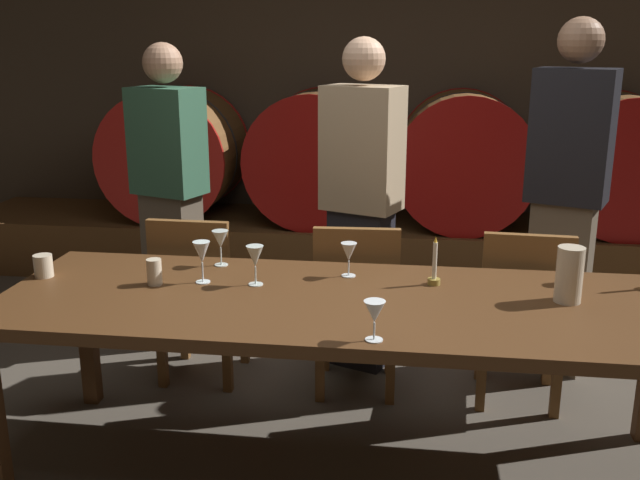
# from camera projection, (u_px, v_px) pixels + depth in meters

# --- Properties ---
(ground_plane) EXTENTS (9.18, 9.18, 0.00)m
(ground_plane) POSITION_uv_depth(u_px,v_px,m) (355.00, 463.00, 3.01)
(ground_plane) COLOR #4C443A
(back_wall) EXTENTS (7.06, 0.24, 2.55)m
(back_wall) POSITION_uv_depth(u_px,v_px,m) (392.00, 96.00, 5.61)
(back_wall) COLOR #473A2D
(back_wall) RESTS_ON ground
(barrel_shelf) EXTENTS (6.36, 0.90, 0.40)m
(barrel_shelf) POSITION_uv_depth(u_px,v_px,m) (385.00, 247.00, 5.38)
(barrel_shelf) COLOR brown
(barrel_shelf) RESTS_ON ground
(wine_barrel_far_left) EXTENTS (0.96, 0.79, 0.96)m
(wine_barrel_far_left) POSITION_uv_depth(u_px,v_px,m) (176.00, 154.00, 5.40)
(wine_barrel_far_left) COLOR brown
(wine_barrel_far_left) RESTS_ON barrel_shelf
(wine_barrel_center_left) EXTENTS (0.96, 0.79, 0.96)m
(wine_barrel_center_left) POSITION_uv_depth(u_px,v_px,m) (317.00, 157.00, 5.26)
(wine_barrel_center_left) COLOR #513319
(wine_barrel_center_left) RESTS_ON barrel_shelf
(wine_barrel_center_right) EXTENTS (0.96, 0.79, 0.96)m
(wine_barrel_center_right) POSITION_uv_depth(u_px,v_px,m) (463.00, 160.00, 5.13)
(wine_barrel_center_right) COLOR brown
(wine_barrel_center_right) RESTS_ON barrel_shelf
(wine_barrel_far_right) EXTENTS (0.96, 0.79, 0.96)m
(wine_barrel_far_right) POSITION_uv_depth(u_px,v_px,m) (619.00, 163.00, 4.99)
(wine_barrel_far_right) COLOR brown
(wine_barrel_far_right) RESTS_ON barrel_shelf
(dining_table) EXTENTS (2.72, 0.92, 0.74)m
(dining_table) POSITION_uv_depth(u_px,v_px,m) (347.00, 314.00, 2.79)
(dining_table) COLOR #4C2D16
(dining_table) RESTS_ON ground
(chair_left) EXTENTS (0.41, 0.41, 0.88)m
(chair_left) POSITION_uv_depth(u_px,v_px,m) (198.00, 291.00, 3.61)
(chair_left) COLOR brown
(chair_left) RESTS_ON ground
(chair_center) EXTENTS (0.42, 0.42, 0.88)m
(chair_center) POSITION_uv_depth(u_px,v_px,m) (357.00, 301.00, 3.48)
(chair_center) COLOR brown
(chair_center) RESTS_ON ground
(chair_right) EXTENTS (0.42, 0.42, 0.88)m
(chair_right) POSITION_uv_depth(u_px,v_px,m) (522.00, 309.00, 3.37)
(chair_right) COLOR brown
(chair_right) RESTS_ON ground
(guest_left) EXTENTS (0.44, 0.35, 1.69)m
(guest_left) POSITION_uv_depth(u_px,v_px,m) (170.00, 193.00, 4.04)
(guest_left) COLOR brown
(guest_left) RESTS_ON ground
(guest_center) EXTENTS (0.44, 0.36, 1.72)m
(guest_center) POSITION_uv_depth(u_px,v_px,m) (361.00, 204.00, 3.71)
(guest_center) COLOR black
(guest_center) RESTS_ON ground
(guest_right) EXTENTS (0.44, 0.36, 1.81)m
(guest_right) POSITION_uv_depth(u_px,v_px,m) (566.00, 197.00, 3.64)
(guest_right) COLOR brown
(guest_right) RESTS_ON ground
(candle_left) EXTENTS (0.05, 0.05, 0.20)m
(candle_left) POSITION_uv_depth(u_px,v_px,m) (434.00, 271.00, 2.92)
(candle_left) COLOR olive
(candle_left) RESTS_ON dining_table
(pitcher) EXTENTS (0.10, 0.10, 0.22)m
(pitcher) POSITION_uv_depth(u_px,v_px,m) (569.00, 275.00, 2.72)
(pitcher) COLOR beige
(pitcher) RESTS_ON dining_table
(wine_glass_far_left) EXTENTS (0.07, 0.07, 0.17)m
(wine_glass_far_left) POSITION_uv_depth(u_px,v_px,m) (202.00, 253.00, 2.93)
(wine_glass_far_left) COLOR white
(wine_glass_far_left) RESTS_ON dining_table
(wine_glass_left) EXTENTS (0.07, 0.07, 0.16)m
(wine_glass_left) POSITION_uv_depth(u_px,v_px,m) (220.00, 240.00, 3.15)
(wine_glass_left) COLOR silver
(wine_glass_left) RESTS_ON dining_table
(wine_glass_center) EXTENTS (0.07, 0.07, 0.17)m
(wine_glass_center) POSITION_uv_depth(u_px,v_px,m) (255.00, 257.00, 2.90)
(wine_glass_center) COLOR silver
(wine_glass_center) RESTS_ON dining_table
(wine_glass_right) EXTENTS (0.07, 0.07, 0.15)m
(wine_glass_right) POSITION_uv_depth(u_px,v_px,m) (349.00, 253.00, 3.01)
(wine_glass_right) COLOR white
(wine_glass_right) RESTS_ON dining_table
(wine_glass_far_right) EXTENTS (0.07, 0.07, 0.14)m
(wine_glass_far_right) POSITION_uv_depth(u_px,v_px,m) (375.00, 313.00, 2.37)
(wine_glass_far_right) COLOR white
(wine_glass_far_right) RESTS_ON dining_table
(cup_left) EXTENTS (0.08, 0.08, 0.09)m
(cup_left) POSITION_uv_depth(u_px,v_px,m) (43.00, 266.00, 3.02)
(cup_left) COLOR beige
(cup_left) RESTS_ON dining_table
(cup_center) EXTENTS (0.06, 0.06, 0.11)m
(cup_center) POSITION_uv_depth(u_px,v_px,m) (154.00, 272.00, 2.92)
(cup_center) COLOR beige
(cup_center) RESTS_ON dining_table
(cup_right) EXTENTS (0.06, 0.06, 0.10)m
(cup_right) POSITION_uv_depth(u_px,v_px,m) (574.00, 273.00, 2.93)
(cup_right) COLOR beige
(cup_right) RESTS_ON dining_table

